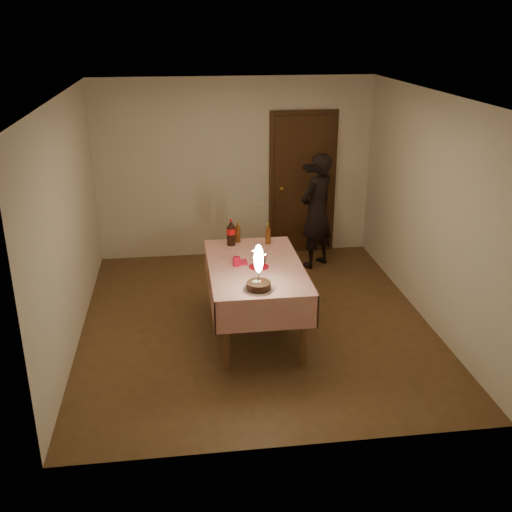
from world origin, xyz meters
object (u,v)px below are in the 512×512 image
object	(u,v)px
red_cup	(237,261)
cola_bottle	(231,233)
amber_bottle_right	(268,234)
photographer	(317,211)
dining_table	(255,274)
birthday_cake	(259,277)
clear_cup	(263,257)
amber_bottle_left	(238,233)
red_plate	(259,267)

from	to	relation	value
red_cup	cola_bottle	distance (m)	0.66
amber_bottle_right	photographer	xyz separation A→B (m)	(0.88, 1.23, -0.12)
dining_table	birthday_cake	bearing A→B (deg)	-94.75
clear_cup	amber_bottle_left	size ratio (longest dim) A/B	0.35
clear_cup	dining_table	bearing A→B (deg)	-136.49
birthday_cake	cola_bottle	world-z (taller)	birthday_cake
red_plate	cola_bottle	world-z (taller)	cola_bottle
amber_bottle_left	photographer	bearing A→B (deg)	42.53
dining_table	photographer	bearing A→B (deg)	59.25
dining_table	red_plate	world-z (taller)	red_plate
dining_table	red_cup	distance (m)	0.26
dining_table	photographer	world-z (taller)	photographer
dining_table	amber_bottle_left	xyz separation A→B (m)	(-0.11, 0.75, 0.23)
cola_bottle	photographer	bearing A→B (deg)	42.76
red_plate	cola_bottle	xyz separation A→B (m)	(-0.23, 0.72, 0.15)
amber_bottle_left	dining_table	bearing A→B (deg)	-81.51
amber_bottle_left	photographer	xyz separation A→B (m)	(1.23, 1.13, -0.12)
red_cup	amber_bottle_right	bearing A→B (deg)	55.26
birthday_cake	dining_table	bearing A→B (deg)	85.25
amber_bottle_left	clear_cup	bearing A→B (deg)	-72.27
red_cup	amber_bottle_left	size ratio (longest dim) A/B	0.39
red_cup	photographer	world-z (taller)	photographer
cola_bottle	dining_table	bearing A→B (deg)	-72.91
red_plate	red_cup	xyz separation A→B (m)	(-0.23, 0.07, 0.05)
amber_bottle_left	amber_bottle_right	world-z (taller)	same
cola_bottle	photographer	xyz separation A→B (m)	(1.32, 1.22, -0.16)
photographer	red_cup	bearing A→B (deg)	-125.23
amber_bottle_left	amber_bottle_right	distance (m)	0.36
dining_table	amber_bottle_right	bearing A→B (deg)	69.79
red_cup	clear_cup	bearing A→B (deg)	16.06
red_cup	clear_cup	xyz separation A→B (m)	(0.30, 0.09, -0.01)
birthday_cake	cola_bottle	xyz separation A→B (m)	(-0.15, 1.29, 0.02)
birthday_cake	red_plate	world-z (taller)	birthday_cake
cola_bottle	amber_bottle_left	size ratio (longest dim) A/B	1.25
cola_bottle	red_cup	bearing A→B (deg)	-90.25
red_plate	clear_cup	distance (m)	0.18
birthday_cake	red_cup	size ratio (longest dim) A/B	4.73
dining_table	clear_cup	size ratio (longest dim) A/B	19.11
red_plate	clear_cup	xyz separation A→B (m)	(0.07, 0.16, 0.04)
red_cup	clear_cup	distance (m)	0.32
amber_bottle_left	cola_bottle	bearing A→B (deg)	-134.24
birthday_cake	red_plate	size ratio (longest dim) A/B	2.15
amber_bottle_right	photographer	world-z (taller)	photographer
dining_table	photographer	size ratio (longest dim) A/B	1.05
clear_cup	cola_bottle	distance (m)	0.65
dining_table	clear_cup	distance (m)	0.21
dining_table	amber_bottle_left	bearing A→B (deg)	98.49
red_cup	cola_bottle	bearing A→B (deg)	89.75
dining_table	red_cup	size ratio (longest dim) A/B	17.20
birthday_cake	red_plate	xyz separation A→B (m)	(0.08, 0.57, -0.13)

